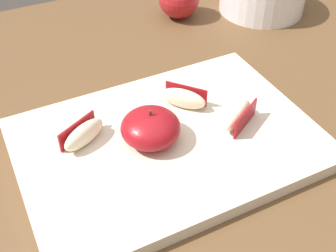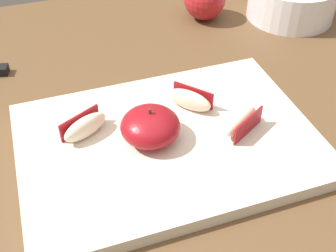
% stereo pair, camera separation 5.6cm
% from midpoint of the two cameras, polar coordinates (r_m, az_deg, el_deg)
% --- Properties ---
extents(dining_table, '(1.24, 0.89, 0.73)m').
position_cam_midpoint_polar(dining_table, '(0.71, 1.31, -5.08)').
color(dining_table, brown).
rests_on(dining_table, ground_plane).
extents(cutting_board, '(0.39, 0.28, 0.02)m').
position_cam_midpoint_polar(cutting_board, '(0.58, 2.76, -2.31)').
color(cutting_board, beige).
rests_on(cutting_board, dining_table).
extents(apple_half_skin_up, '(0.08, 0.08, 0.05)m').
position_cam_midpoint_polar(apple_half_skin_up, '(0.56, 0.52, -0.14)').
color(apple_half_skin_up, maroon).
rests_on(apple_half_skin_up, cutting_board).
extents(apple_wedge_left, '(0.07, 0.05, 0.03)m').
position_cam_midpoint_polar(apple_wedge_left, '(0.59, 12.37, 0.47)').
color(apple_wedge_left, beige).
rests_on(apple_wedge_left, cutting_board).
extents(apple_wedge_middle, '(0.06, 0.06, 0.03)m').
position_cam_midpoint_polar(apple_wedge_middle, '(0.62, 5.48, 3.38)').
color(apple_wedge_middle, beige).
rests_on(apple_wedge_middle, cutting_board).
extents(apple_wedge_back, '(0.07, 0.05, 0.03)m').
position_cam_midpoint_polar(apple_wedge_back, '(0.58, -8.19, -0.21)').
color(apple_wedge_back, beige).
rests_on(apple_wedge_back, cutting_board).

